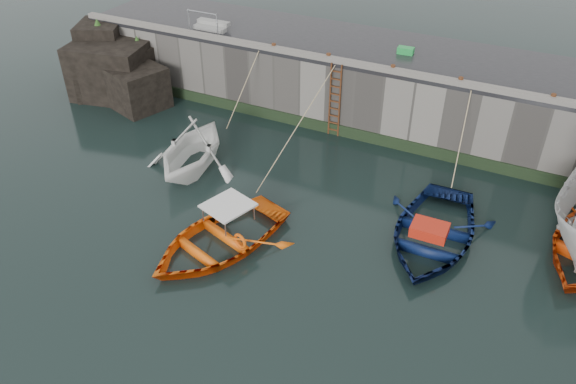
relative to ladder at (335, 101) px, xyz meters
The scene contains 20 objects.
ground 10.24m from the ladder, 78.60° to the right, with size 120.00×120.00×0.00m, color black.
quay_back 3.27m from the ladder, 52.28° to the left, with size 30.00×5.00×3.00m, color slate.
road_back 3.59m from the ladder, 52.28° to the left, with size 30.00×5.00×0.16m, color black.
kerb_back 2.62m from the ladder, ahead, with size 30.00×0.30×0.20m, color slate.
algae_back 2.41m from the ladder, ahead, with size 30.00×0.08×0.50m, color black.
rock_outcrop 10.95m from the ladder, behind, with size 5.85×4.24×3.41m.
ladder is the anchor object (origin of this frame).
boat_near_white 6.42m from the ladder, 128.45° to the right, with size 3.85×4.46×2.35m, color white.
boat_near_white_rope 4.33m from the ladder, 163.55° to the right, with size 0.04×3.57×3.10m, color tan, non-canonical shape.
boat_near_blue 8.56m from the ladder, 93.17° to the right, with size 3.63×5.09×1.05m, color #F6600C.
boat_near_blue_rope 3.35m from the ladder, 99.10° to the right, with size 0.04×6.53×3.10m, color tan, non-canonical shape.
boat_near_navy 7.69m from the ladder, 41.94° to the right, with size 3.80×5.33×1.10m, color #0A173F.
boat_near_navy_rope 5.95m from the ladder, 12.31° to the right, with size 0.04×3.69×3.10m, color tan, non-canonical shape.
fish_crate 3.61m from the ladder, 48.95° to the left, with size 0.66×0.36×0.27m, color green.
railing 7.10m from the ladder, 168.83° to the left, with size 1.60×1.05×1.00m.
bollard_a 3.47m from the ladder, behind, with size 0.18×0.18×0.28m, color #3F1E0F.
bollard_b 1.81m from the ladder, 146.14° to the left, with size 0.18×0.18×0.28m, color #3F1E0F.
bollard_c 2.81m from the ladder, ahead, with size 0.18×0.18×0.28m, color #3F1E0F.
bollard_d 5.11m from the ladder, ahead, with size 0.18×0.18×0.28m, color #3F1E0F.
bollard_e 8.19m from the ladder, ahead, with size 0.18×0.18×0.28m, color #3F1E0F.
Camera 1 is at (5.74, -9.88, 11.80)m, focal length 35.00 mm.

